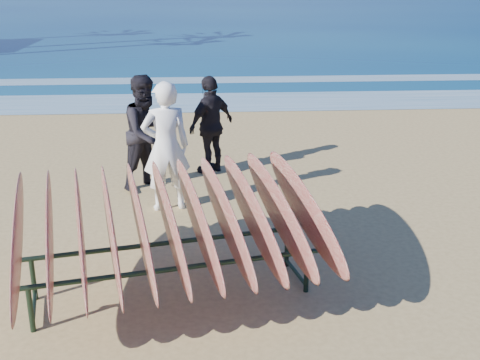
% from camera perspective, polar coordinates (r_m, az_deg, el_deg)
% --- Properties ---
extents(ground, '(120.00, 120.00, 0.00)m').
position_cam_1_polar(ground, '(7.26, 0.41, -9.20)').
color(ground, tan).
rests_on(ground, ground).
extents(ocean, '(160.00, 160.00, 0.00)m').
position_cam_1_polar(ocean, '(61.46, -3.34, 16.12)').
color(ocean, navy).
rests_on(ocean, ground).
extents(foam_near, '(160.00, 160.00, 0.00)m').
position_cam_1_polar(foam_near, '(16.73, -2.02, 7.41)').
color(foam_near, white).
rests_on(foam_near, ground).
extents(foam_far, '(160.00, 160.00, 0.00)m').
position_cam_1_polar(foam_far, '(20.16, -2.32, 9.47)').
color(foam_far, white).
rests_on(foam_far, ground).
extents(surfboard_rack, '(3.64, 3.20, 1.43)m').
position_cam_1_polar(surfboard_rack, '(6.54, -6.71, -4.07)').
color(surfboard_rack, '#1C2C20').
rests_on(surfboard_rack, ground).
extents(person_white, '(0.80, 0.60, 1.96)m').
position_cam_1_polar(person_white, '(9.00, -7.04, 3.15)').
color(person_white, white).
rests_on(person_white, ground).
extents(person_dark_a, '(1.16, 1.15, 1.89)m').
position_cam_1_polar(person_dark_a, '(9.96, -8.81, 4.45)').
color(person_dark_a, black).
rests_on(person_dark_a, ground).
extents(person_dark_b, '(1.02, 1.02, 1.74)m').
position_cam_1_polar(person_dark_b, '(10.67, -2.75, 5.24)').
color(person_dark_b, black).
rests_on(person_dark_b, ground).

